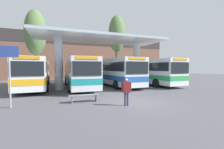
# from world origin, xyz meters

# --- Properties ---
(ground_plane) EXTENTS (100.00, 100.00, 0.00)m
(ground_plane) POSITION_xyz_m (0.00, 0.00, 0.00)
(ground_plane) COLOR #4C4C51
(townhouse_backdrop) EXTENTS (40.00, 0.58, 9.13)m
(townhouse_backdrop) POSITION_xyz_m (0.00, 23.05, 5.32)
(townhouse_backdrop) COLOR brown
(townhouse_backdrop) RESTS_ON ground_plane
(station_canopy) EXTENTS (13.71, 5.07, 5.49)m
(station_canopy) POSITION_xyz_m (0.00, 7.16, 4.61)
(station_canopy) COLOR silver
(station_canopy) RESTS_ON ground_plane
(transit_bus_left_bay) EXTENTS (2.87, 11.46, 3.09)m
(transit_bus_left_bay) POSITION_xyz_m (-6.72, 9.74, 1.74)
(transit_bus_left_bay) COLOR white
(transit_bus_left_bay) RESTS_ON ground_plane
(transit_bus_center_bay) EXTENTS (2.87, 11.41, 3.10)m
(transit_bus_center_bay) POSITION_xyz_m (-2.26, 8.64, 1.74)
(transit_bus_center_bay) COLOR silver
(transit_bus_center_bay) RESTS_ON ground_plane
(transit_bus_right_bay) EXTENTS (3.11, 10.42, 3.21)m
(transit_bus_right_bay) POSITION_xyz_m (2.25, 8.82, 1.79)
(transit_bus_right_bay) COLOR silver
(transit_bus_right_bay) RESTS_ON ground_plane
(transit_bus_far_right_bay) EXTENTS (3.17, 11.24, 3.21)m
(transit_bus_far_right_bay) POSITION_xyz_m (6.95, 8.86, 1.79)
(transit_bus_far_right_bay) COLOR silver
(transit_bus_far_right_bay) RESTS_ON ground_plane
(waiting_bench_mid_platform) EXTENTS (1.95, 0.44, 0.46)m
(waiting_bench_mid_platform) POSITION_xyz_m (-2.99, 1.07, 0.35)
(waiting_bench_mid_platform) COLOR slate
(waiting_bench_mid_platform) RESTS_ON ground_plane
(info_sign_platform) EXTENTS (0.90, 0.09, 3.35)m
(info_sign_platform) POSITION_xyz_m (-7.00, 1.07, 2.37)
(info_sign_platform) COLOR gray
(info_sign_platform) RESTS_ON ground_plane
(pedestrian_waiting) EXTENTS (0.58, 0.33, 1.57)m
(pedestrian_waiting) POSITION_xyz_m (-0.88, -0.72, 0.96)
(pedestrian_waiting) COLOR #333856
(pedestrian_waiting) RESTS_ON ground_plane
(poplar_tree_behind_left) EXTENTS (2.59, 2.59, 10.37)m
(poplar_tree_behind_left) POSITION_xyz_m (4.39, 13.41, 7.40)
(poplar_tree_behind_left) COLOR brown
(poplar_tree_behind_left) RESTS_ON ground_plane
(poplar_tree_behind_right) EXTENTS (2.69, 2.69, 9.79)m
(poplar_tree_behind_right) POSITION_xyz_m (-7.06, 13.63, 6.78)
(poplar_tree_behind_right) COLOR brown
(poplar_tree_behind_right) RESTS_ON ground_plane
(parked_car_street) EXTENTS (4.73, 2.14, 2.17)m
(parked_car_street) POSITION_xyz_m (1.22, 19.80, 1.05)
(parked_car_street) COLOR silver
(parked_car_street) RESTS_ON ground_plane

